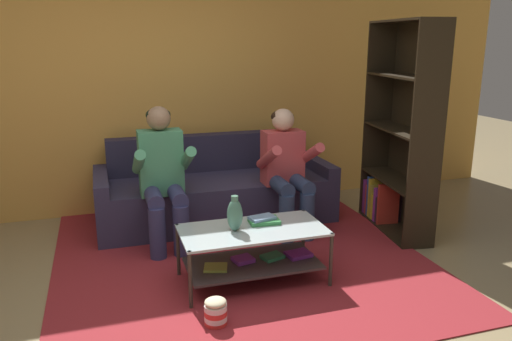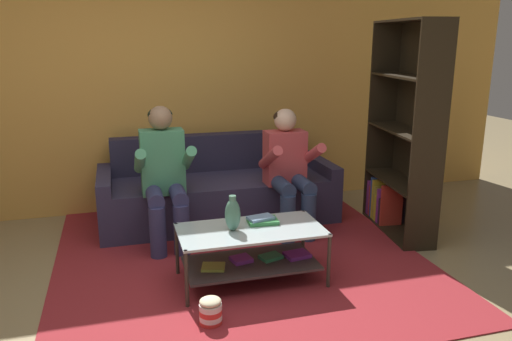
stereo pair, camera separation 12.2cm
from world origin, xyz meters
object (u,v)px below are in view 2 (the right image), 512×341
object	(u,v)px
couch	(218,192)
person_seated_right	(289,166)
popcorn_tub	(211,311)
coffee_table	(252,247)
vase	(233,214)
bookshelf	(404,147)
book_stack	(262,220)
person_seated_left	(164,172)

from	to	relation	value
couch	person_seated_right	distance (m)	0.86
popcorn_tub	coffee_table	bearing A→B (deg)	50.82
coffee_table	popcorn_tub	xyz separation A→B (m)	(-0.42, -0.51, -0.18)
vase	bookshelf	world-z (taller)	bookshelf
bookshelf	book_stack	bearing A→B (deg)	-159.50
person_seated_left	vase	bearing A→B (deg)	-66.06
book_stack	vase	bearing A→B (deg)	-159.67
person_seated_right	popcorn_tub	world-z (taller)	person_seated_right
couch	popcorn_tub	world-z (taller)	couch
coffee_table	popcorn_tub	size ratio (longest dim) A/B	5.66
person_seated_left	coffee_table	distance (m)	1.13
vase	book_stack	world-z (taller)	vase
couch	vase	world-z (taller)	couch
person_seated_left	couch	bearing A→B (deg)	42.14
bookshelf	coffee_table	bearing A→B (deg)	-157.87
coffee_table	couch	bearing A→B (deg)	88.72
coffee_table	book_stack	xyz separation A→B (m)	(0.11, 0.10, 0.17)
person_seated_left	popcorn_tub	world-z (taller)	person_seated_left
coffee_table	vase	distance (m)	0.31
book_stack	bookshelf	bearing A→B (deg)	20.50
book_stack	couch	bearing A→B (deg)	93.31
vase	couch	bearing A→B (deg)	83.00
person_seated_right	vase	world-z (taller)	person_seated_right
person_seated_left	bookshelf	world-z (taller)	bookshelf
person_seated_left	coffee_table	xyz separation A→B (m)	(0.54, -0.91, -0.40)
couch	book_stack	bearing A→B (deg)	-86.69
person_seated_left	vase	xyz separation A→B (m)	(0.40, -0.90, -0.12)
vase	bookshelf	xyz separation A→B (m)	(1.82, 0.68, 0.26)
bookshelf	vase	bearing A→B (deg)	-159.52
vase	bookshelf	bearing A→B (deg)	20.48
couch	coffee_table	distance (m)	1.43
coffee_table	vase	xyz separation A→B (m)	(-0.14, 0.00, 0.28)
person_seated_right	person_seated_left	bearing A→B (deg)	179.69
person_seated_right	popcorn_tub	distance (m)	1.83
person_seated_right	vase	xyz separation A→B (m)	(-0.75, -0.90, -0.09)
coffee_table	bookshelf	world-z (taller)	bookshelf
person_seated_left	book_stack	world-z (taller)	person_seated_left
person_seated_right	book_stack	bearing A→B (deg)	-121.83
person_seated_right	coffee_table	distance (m)	1.15
couch	book_stack	distance (m)	1.34
vase	book_stack	distance (m)	0.29
person_seated_right	couch	bearing A→B (deg)	137.53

